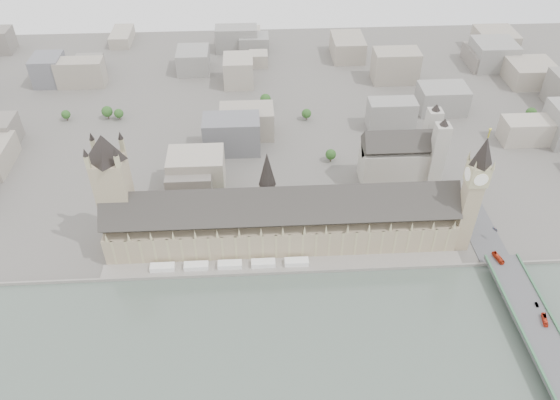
{
  "coord_description": "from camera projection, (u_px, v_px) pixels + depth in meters",
  "views": [
    {
      "loc": [
        -18.36,
        -292.57,
        299.09
      ],
      "look_at": [
        -0.1,
        35.72,
        29.61
      ],
      "focal_mm": 35.0,
      "sensor_mm": 36.0,
      "label": 1
    }
  ],
  "objects": [
    {
      "name": "city_skyline_inland",
      "position": [
        269.0,
        86.0,
        593.46
      ],
      "size": [
        720.0,
        360.0,
        38.0
      ],
      "primitive_type": null,
      "color": "gray",
      "rests_on": "ground"
    },
    {
      "name": "elizabeth_tower",
      "position": [
        474.0,
        187.0,
        391.59
      ],
      "size": [
        17.0,
        17.0,
        107.5
      ],
      "color": "tan",
      "rests_on": "ground"
    },
    {
      "name": "red_bus_north",
      "position": [
        498.0,
        258.0,
        401.12
      ],
      "size": [
        5.68,
        12.42,
        3.37
      ],
      "primitive_type": "imported",
      "rotation": [
        0.0,
        0.0,
        0.24
      ],
      "color": "#B62E14",
      "rests_on": "westminster_bridge"
    },
    {
      "name": "car_silver",
      "position": [
        537.0,
        305.0,
        368.25
      ],
      "size": [
        1.68,
        4.16,
        1.34
      ],
      "primitive_type": "imported",
      "rotation": [
        0.0,
        0.0,
        -0.06
      ],
      "color": "gray",
      "rests_on": "westminster_bridge"
    },
    {
      "name": "embankment_wall",
      "position": [
        284.0,
        273.0,
        403.77
      ],
      "size": [
        600.0,
        1.5,
        3.0
      ],
      "primitive_type": "cube",
      "color": "slate",
      "rests_on": "ground"
    },
    {
      "name": "terrace_tents",
      "position": [
        230.0,
        265.0,
        406.65
      ],
      "size": [
        118.0,
        7.0,
        4.0
      ],
      "color": "white",
      "rests_on": "river_terrace"
    },
    {
      "name": "victoria_tower",
      "position": [
        113.0,
        187.0,
        396.15
      ],
      "size": [
        30.0,
        30.0,
        100.0
      ],
      "color": "tan",
      "rests_on": "ground"
    },
    {
      "name": "river_terrace",
      "position": [
        283.0,
        266.0,
        409.88
      ],
      "size": [
        270.0,
        15.0,
        2.0
      ],
      "primitive_type": "cube",
      "color": "slate",
      "rests_on": "ground"
    },
    {
      "name": "westminster_abbey",
      "position": [
        402.0,
        157.0,
        478.53
      ],
      "size": [
        68.0,
        36.0,
        64.0
      ],
      "color": "#9F988F",
      "rests_on": "ground"
    },
    {
      "name": "westminster_bridge",
      "position": [
        541.0,
        341.0,
        352.45
      ],
      "size": [
        25.0,
        325.0,
        10.25
      ],
      "primitive_type": "cube",
      "color": "#474749",
      "rests_on": "ground"
    },
    {
      "name": "park_trees",
      "position": [
        267.0,
        202.0,
        457.46
      ],
      "size": [
        110.0,
        30.0,
        15.0
      ],
      "primitive_type": null,
      "color": "#1C4719",
      "rests_on": "ground"
    },
    {
      "name": "car_approach",
      "position": [
        495.0,
        229.0,
        426.51
      ],
      "size": [
        3.72,
        5.11,
        1.37
      ],
      "primitive_type": "imported",
      "rotation": [
        0.0,
        0.0,
        0.43
      ],
      "color": "gray",
      "rests_on": "westminster_bridge"
    },
    {
      "name": "ground",
      "position": [
        283.0,
        260.0,
        416.31
      ],
      "size": [
        900.0,
        900.0,
        0.0
      ],
      "primitive_type": "plane",
      "color": "#595651",
      "rests_on": "ground"
    },
    {
      "name": "red_bus_south",
      "position": [
        545.0,
        320.0,
        357.38
      ],
      "size": [
        5.04,
        11.03,
        2.99
      ],
      "primitive_type": "imported",
      "rotation": [
        0.0,
        0.0,
        -0.24
      ],
      "color": "red",
      "rests_on": "westminster_bridge"
    },
    {
      "name": "central_tower",
      "position": [
        267.0,
        179.0,
        399.24
      ],
      "size": [
        13.0,
        13.0,
        48.0
      ],
      "color": "tan",
      "rests_on": "ground"
    },
    {
      "name": "palace_of_westminster",
      "position": [
        281.0,
        220.0,
        417.13
      ],
      "size": [
        265.0,
        40.73,
        55.44
      ],
      "color": "tan",
      "rests_on": "ground"
    }
  ]
}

